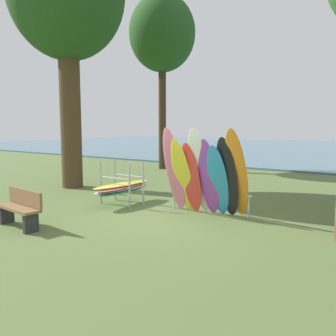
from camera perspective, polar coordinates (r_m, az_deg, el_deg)
ground_plane at (r=8.92m, az=-0.28°, el=-8.06°), size 80.00×80.00×0.00m
tree_far_right_back at (r=19.34m, az=-0.93°, el=20.30°), size 3.34×3.34×8.79m
leaning_board_pile at (r=9.12m, az=5.75°, el=-1.22°), size 2.27×1.10×2.24m
board_storage_rack at (r=10.51m, az=-7.14°, el=-3.06°), size 1.15×2.13×1.25m
park_bench at (r=8.78m, az=-22.30°, el=-5.79°), size 1.44×0.56×0.85m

